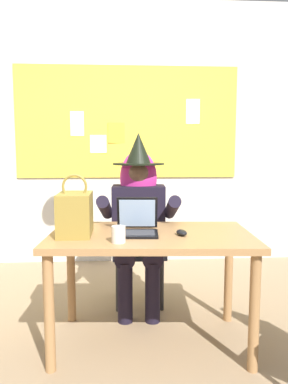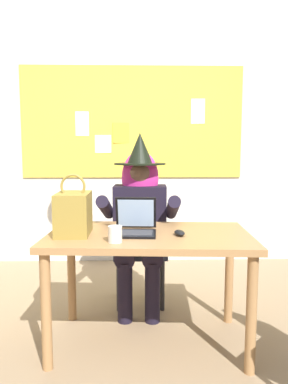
# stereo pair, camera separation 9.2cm
# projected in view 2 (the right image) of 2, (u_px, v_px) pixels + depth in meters

# --- Properties ---
(ground_plane) EXTENTS (24.00, 24.00, 0.00)m
(ground_plane) POSITION_uv_depth(u_px,v_px,m) (132.00, 350.00, 2.30)
(ground_plane) COLOR #937A5B
(wall_back_bulletin) EXTENTS (5.74, 2.01, 2.84)m
(wall_back_bulletin) POSITION_uv_depth(u_px,v_px,m) (132.00, 133.00, 4.03)
(wall_back_bulletin) COLOR silver
(wall_back_bulletin) RESTS_ON ground
(desk_main) EXTENTS (1.31, 0.82, 0.73)m
(desk_main) POSITION_uv_depth(u_px,v_px,m) (149.00, 248.00, 2.32)
(desk_main) COLOR #A37547
(desk_main) RESTS_ON ground
(chair_at_desk) EXTENTS (0.42, 0.42, 0.90)m
(chair_at_desk) POSITION_uv_depth(u_px,v_px,m) (140.00, 240.00, 3.06)
(chair_at_desk) COLOR #2D3347
(chair_at_desk) RESTS_ON ground
(person_costumed) EXTENTS (0.61, 0.68, 1.39)m
(person_costumed) POSITION_uv_depth(u_px,v_px,m) (140.00, 210.00, 2.91)
(person_costumed) COLOR black
(person_costumed) RESTS_ON ground
(laptop) EXTENTS (0.28, 0.29, 0.22)m
(laptop) POSITION_uv_depth(u_px,v_px,m) (135.00, 225.00, 2.30)
(laptop) COLOR black
(laptop) RESTS_ON desk_main
(computer_mouse) EXTENTS (0.08, 0.11, 0.03)m
(computer_mouse) POSITION_uv_depth(u_px,v_px,m) (180.00, 233.00, 2.24)
(computer_mouse) COLOR black
(computer_mouse) RESTS_ON desk_main
(handbag) EXTENTS (0.20, 0.30, 0.38)m
(handbag) POSITION_uv_depth(u_px,v_px,m) (74.00, 213.00, 2.27)
(handbag) COLOR olive
(handbag) RESTS_ON desk_main
(coffee_mug) EXTENTS (0.08, 0.08, 0.09)m
(coffee_mug) POSITION_uv_depth(u_px,v_px,m) (115.00, 234.00, 2.08)
(coffee_mug) COLOR silver
(coffee_mug) RESTS_ON desk_main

